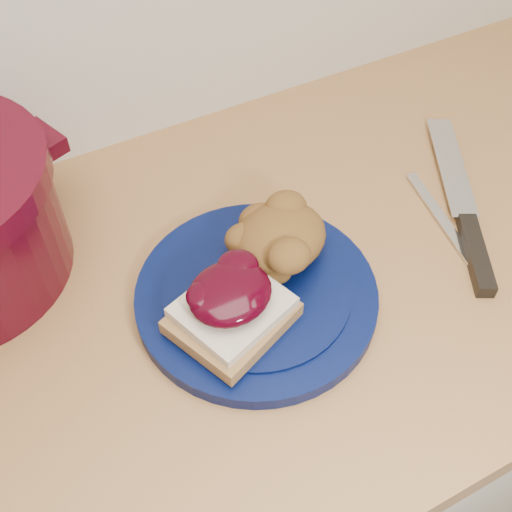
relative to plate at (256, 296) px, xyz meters
name	(u,v)px	position (x,y,z in m)	size (l,w,h in m)	color
base_cabinet	(243,455)	(-0.01, 0.03, -0.48)	(4.00, 0.60, 0.86)	beige
plate	(256,296)	(0.00, 0.00, 0.00)	(0.27, 0.27, 0.02)	#040D39
sandwich	(231,306)	(-0.04, -0.02, 0.04)	(0.14, 0.13, 0.06)	olive
stuffing_mound	(281,237)	(0.05, 0.03, 0.04)	(0.11, 0.09, 0.05)	brown
chef_knife	(469,228)	(0.27, -0.03, 0.00)	(0.17, 0.28, 0.02)	black
butter_knife	(442,219)	(0.26, 0.00, -0.01)	(0.17, 0.01, 0.00)	silver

